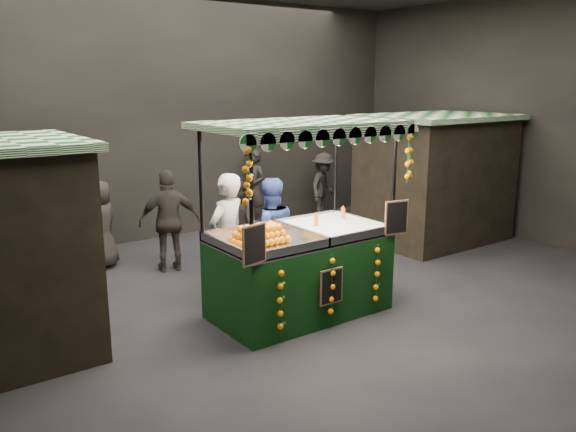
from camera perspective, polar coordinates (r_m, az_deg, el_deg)
ground at (r=8.71m, az=2.34°, el=-8.84°), size 12.00×12.00×0.00m
market_hall at (r=8.08m, az=2.57°, el=14.02°), size 12.10×10.10×5.05m
neighbour_stall_right at (r=12.40m, az=14.19°, el=3.66°), size 3.00×2.20×2.60m
juice_stall at (r=8.16m, az=1.35°, el=-4.02°), size 2.82×1.66×2.73m
vendor_grey at (r=8.68m, az=-6.01°, el=-2.18°), size 0.83×0.69×1.95m
vendor_blue at (r=9.10m, az=-1.80°, el=-1.86°), size 1.05×0.92×1.81m
shopper_1 at (r=9.75m, az=-5.07°, el=-1.19°), size 1.03×1.05×1.71m
shopper_2 at (r=10.26m, az=-11.54°, el=-0.47°), size 1.12×0.71×1.78m
shopper_3 at (r=13.97m, az=3.48°, el=2.94°), size 1.19×1.02×1.60m
shopper_4 at (r=10.77m, az=-17.90°, el=-0.79°), size 0.92×0.84×1.57m
shopper_5 at (r=13.01m, az=12.03°, el=1.80°), size 1.01×1.49×1.55m
shopper_6 at (r=13.17m, az=-3.41°, el=2.69°), size 0.57×0.73×1.77m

